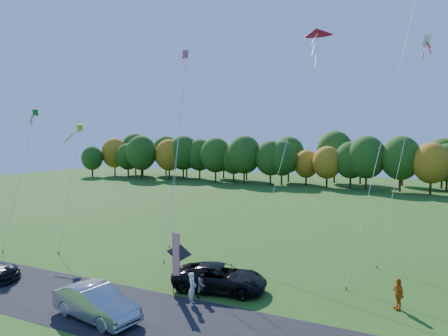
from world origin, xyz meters
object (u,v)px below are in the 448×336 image
at_px(black_suv, 220,277).
at_px(silver_sedan, 96,303).
at_px(feather_flag, 175,255).
at_px(person_east, 398,294).

distance_m(black_suv, silver_sedan, 7.31).
relative_size(silver_sedan, feather_flag, 1.36).
height_order(black_suv, feather_flag, feather_flag).
xyz_separation_m(black_suv, feather_flag, (-2.18, -1.52, 1.49)).
xyz_separation_m(silver_sedan, feather_flag, (1.83, 4.59, 1.44)).
bearing_deg(feather_flag, black_suv, 34.98).
distance_m(black_suv, feather_flag, 3.05).
distance_m(person_east, feather_flag, 12.49).
bearing_deg(feather_flag, silver_sedan, -111.76).
xyz_separation_m(person_east, feather_flag, (-11.99, -3.21, 1.43)).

